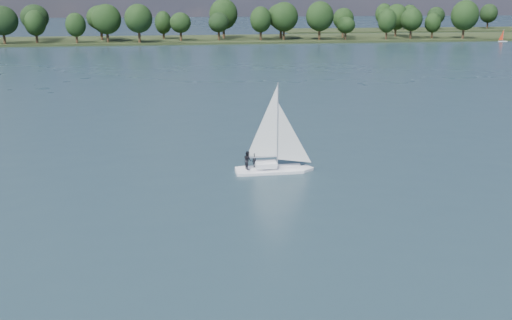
# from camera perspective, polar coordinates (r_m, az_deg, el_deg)

# --- Properties ---
(ground) EXTENTS (700.00, 700.00, 0.00)m
(ground) POSITION_cam_1_polar(r_m,az_deg,el_deg) (118.65, -6.57, 7.64)
(ground) COLOR #233342
(ground) RESTS_ON ground
(far_shore) EXTENTS (660.00, 40.00, 1.50)m
(far_shore) POSITION_cam_1_polar(r_m,az_deg,el_deg) (230.00, -7.53, 11.75)
(far_shore) COLOR black
(far_shore) RESTS_ON ground
(far_shore_back) EXTENTS (220.00, 30.00, 1.40)m
(far_shore_back) POSITION_cam_1_polar(r_m,az_deg,el_deg) (322.32, 22.76, 11.92)
(far_shore_back) COLOR black
(far_shore_back) RESTS_ON ground
(sailboat) EXTENTS (7.38, 2.18, 9.67)m
(sailboat) POSITION_cam_1_polar(r_m,az_deg,el_deg) (57.67, 1.42, 1.32)
(sailboat) COLOR white
(sailboat) RESTS_ON ground
(dinghy_orange) EXTENTS (3.23, 1.49, 5.02)m
(dinghy_orange) POSITION_cam_1_polar(r_m,az_deg,el_deg) (242.86, 23.47, 11.09)
(dinghy_orange) COLOR white
(dinghy_orange) RESTS_ON ground
(treeline) EXTENTS (562.36, 74.21, 17.99)m
(treeline) POSITION_cam_1_polar(r_m,az_deg,el_deg) (226.05, -7.41, 13.74)
(treeline) COLOR black
(treeline) RESTS_ON ground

